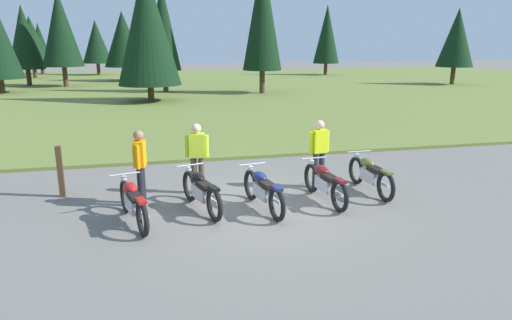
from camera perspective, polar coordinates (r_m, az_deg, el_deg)
ground_plane at (r=10.07m, az=0.77°, el=-5.80°), size 140.00×140.00×0.00m
grass_moorland at (r=35.57m, az=-9.41°, el=8.74°), size 80.00×44.00×0.10m
forest_treeline at (r=38.41m, az=-13.59°, el=14.99°), size 37.85×29.51×8.98m
motorcycle_red at (r=9.37m, az=-15.01°, el=-5.06°), size 0.77×2.06×0.88m
motorcycle_black at (r=9.80m, az=-6.85°, el=-3.79°), size 0.79×2.05×0.88m
motorcycle_navy at (r=9.78m, az=0.86°, el=-3.72°), size 0.67×2.09×0.88m
motorcycle_maroon at (r=10.39m, az=8.50°, el=-2.78°), size 0.62×2.10×0.88m
motorcycle_olive at (r=11.23m, az=13.97°, el=-1.74°), size 0.62×2.10×0.88m
rider_checking_bike at (r=10.78m, az=-7.32°, el=0.72°), size 0.54×0.27×1.67m
rider_near_row_end at (r=11.24m, az=7.83°, el=1.27°), size 0.54×0.29×1.67m
rider_with_back_turned at (r=10.22m, az=-14.17°, el=-0.38°), size 0.28×0.54×1.67m
trail_marker_post at (r=11.45m, az=-23.09°, el=-1.34°), size 0.12×0.12×1.20m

